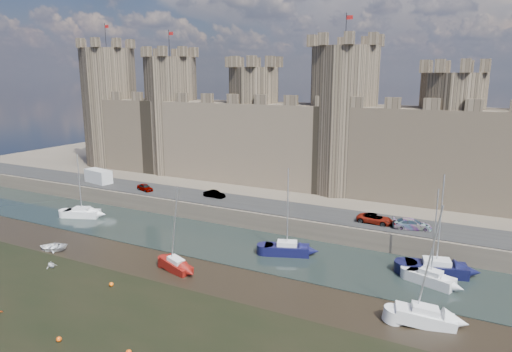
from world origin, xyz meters
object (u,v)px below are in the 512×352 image
object	(u,v)px
sailboat_5	(425,316)
car_1	(214,194)
car_2	(412,224)
sailboat_4	(176,265)
sailboat_2	(431,278)
car_3	(375,219)
van	(98,176)
sailboat_3	(436,268)
sailboat_0	(82,213)
car_0	(145,187)
sailboat_1	(287,249)

from	to	relation	value
sailboat_5	car_1	bearing A→B (deg)	136.15
car_1	car_2	distance (m)	29.79
car_2	sailboat_4	bearing A→B (deg)	115.42
sailboat_2	sailboat_4	world-z (taller)	sailboat_2
car_3	van	world-z (taller)	van
sailboat_3	sailboat_4	xyz separation A→B (m)	(-25.60, -12.06, -0.13)
sailboat_0	sailboat_2	size ratio (longest dim) A/B	0.96
car_1	sailboat_2	size ratio (longest dim) A/B	0.35
car_1	van	size ratio (longest dim) A/B	0.64
car_0	sailboat_5	xyz separation A→B (m)	(46.25, -17.84, -2.32)
car_3	sailboat_0	bearing A→B (deg)	106.60
car_3	sailboat_4	bearing A→B (deg)	141.10
car_0	car_3	size ratio (longest dim) A/B	0.76
car_3	van	size ratio (longest dim) A/B	0.83
sailboat_1	sailboat_3	xyz separation A→B (m)	(16.53, 2.27, 0.01)
car_1	car_2	size ratio (longest dim) A/B	0.76
car_0	car_2	bearing A→B (deg)	-70.08
van	sailboat_0	xyz separation A→B (m)	(6.83, -10.19, -2.93)
sailboat_1	sailboat_5	distance (m)	19.03
car_3	sailboat_3	bearing A→B (deg)	-126.84
car_3	sailboat_2	xyz separation A→B (m)	(8.09, -9.83, -2.32)
van	sailboat_5	world-z (taller)	sailboat_5
sailboat_0	sailboat_3	xyz separation A→B (m)	(50.22, 2.88, 0.07)
car_0	sailboat_0	world-z (taller)	sailboat_0
car_3	sailboat_2	size ratio (longest dim) A/B	0.45
car_1	sailboat_3	world-z (taller)	sailboat_3
sailboat_3	van	bearing A→B (deg)	157.96
sailboat_2	car_1	bearing A→B (deg)	179.62
van	car_1	bearing A→B (deg)	13.76
car_3	sailboat_5	xyz separation A→B (m)	(8.59, -18.18, -2.36)
sailboat_1	sailboat_5	size ratio (longest dim) A/B	0.98
car_1	sailboat_5	world-z (taller)	sailboat_5
sailboat_3	sailboat_5	bearing A→B (deg)	-103.25
sailboat_3	sailboat_4	distance (m)	28.30
car_3	sailboat_2	world-z (taller)	sailboat_2
car_2	sailboat_4	xyz separation A→B (m)	(-21.88, -18.88, -2.46)
sailboat_2	sailboat_5	size ratio (longest dim) A/B	0.93
car_0	sailboat_5	bearing A→B (deg)	-91.39
van	sailboat_4	xyz separation A→B (m)	(31.45, -19.36, -2.98)
sailboat_0	sailboat_4	world-z (taller)	sailboat_0
sailboat_3	car_1	bearing A→B (deg)	151.38
sailboat_1	sailboat_3	size ratio (longest dim) A/B	0.96
car_3	sailboat_2	bearing A→B (deg)	-137.21
car_2	sailboat_2	world-z (taller)	sailboat_2
car_2	sailboat_4	distance (m)	29.00
car_1	sailboat_3	xyz separation A→B (m)	(33.48, -8.27, -2.24)
sailboat_0	sailboat_1	size ratio (longest dim) A/B	0.92
car_2	sailboat_1	bearing A→B (deg)	110.03
sailboat_4	sailboat_1	bearing A→B (deg)	61.58
car_2	sailboat_1	size ratio (longest dim) A/B	0.44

